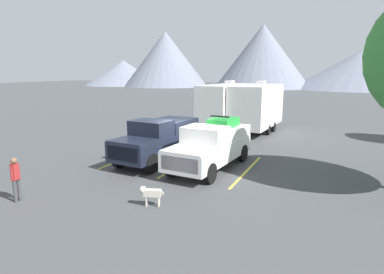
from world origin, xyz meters
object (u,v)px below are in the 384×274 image
(camper_trailer_b, at_px, (257,106))
(pickup_truck_a, at_px, (159,139))
(camper_trailer_a, at_px, (225,104))
(dog, at_px, (149,193))
(pickup_truck_b, at_px, (212,144))
(person_a, at_px, (16,176))

(camper_trailer_b, bearing_deg, pickup_truck_a, -104.64)
(camper_trailer_a, bearing_deg, dog, -80.81)
(pickup_truck_b, relative_size, camper_trailer_b, 0.78)
(dog, bearing_deg, person_a, -160.44)
(pickup_truck_b, height_order, camper_trailer_a, camper_trailer_a)
(pickup_truck_b, xyz_separation_m, camper_trailer_b, (-0.28, 10.46, 0.91))
(pickup_truck_a, xyz_separation_m, dog, (2.72, -5.39, -0.70))
(pickup_truck_a, relative_size, pickup_truck_b, 0.94)
(pickup_truck_b, bearing_deg, person_a, -124.98)
(dog, bearing_deg, camper_trailer_b, 89.95)
(camper_trailer_a, bearing_deg, pickup_truck_a, -91.05)
(pickup_truck_a, relative_size, person_a, 3.43)
(pickup_truck_b, xyz_separation_m, person_a, (-4.93, -7.04, -0.21))
(camper_trailer_a, distance_m, person_a, 17.46)
(pickup_truck_b, relative_size, dog, 6.92)
(camper_trailer_b, bearing_deg, pickup_truck_b, -88.45)
(camper_trailer_a, height_order, person_a, camper_trailer_a)
(camper_trailer_b, bearing_deg, person_a, -104.86)
(camper_trailer_b, xyz_separation_m, person_a, (-4.64, -17.50, -1.12))
(person_a, bearing_deg, camper_trailer_b, 75.14)
(pickup_truck_a, relative_size, camper_trailer_b, 0.74)
(pickup_truck_a, xyz_separation_m, camper_trailer_a, (0.19, 10.26, 0.88))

